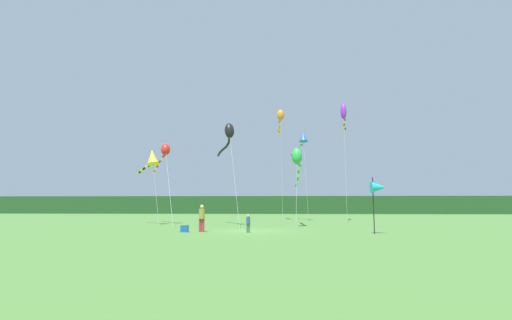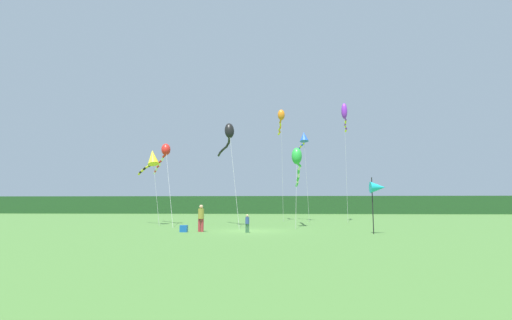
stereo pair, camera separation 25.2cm
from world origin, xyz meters
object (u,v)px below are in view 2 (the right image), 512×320
(person_child, at_px, (247,222))
(kite_blue, at_px, (303,139))
(cooler_box, at_px, (184,229))
(kite_purple, at_px, (344,114))
(banner_flag_pole, at_px, (378,188))
(kite_green, at_px, (297,161))
(person_adult, at_px, (201,217))
(kite_orange, at_px, (281,118))
(kite_black, at_px, (228,134))
(kite_yellow, at_px, (152,158))
(kite_red, at_px, (164,153))

(person_child, bearing_deg, kite_blue, 74.24)
(cooler_box, xyz_separation_m, kite_purple, (13.20, 15.55, 11.26))
(banner_flag_pole, relative_size, kite_green, 0.42)
(person_adult, bearing_deg, person_child, -9.18)
(person_child, xyz_separation_m, kite_green, (3.49, 6.25, 4.65))
(kite_purple, bearing_deg, cooler_box, -130.33)
(banner_flag_pole, relative_size, kite_orange, 0.28)
(kite_black, bearing_deg, kite_orange, 65.38)
(person_adult, xyz_separation_m, kite_blue, (7.77, 16.15, 7.99))
(kite_green, bearing_deg, person_adult, -138.75)
(kite_black, distance_m, kite_yellow, 7.25)
(kite_purple, bearing_deg, banner_flag_pole, -93.84)
(kite_yellow, bearing_deg, person_adult, -51.40)
(person_adult, bearing_deg, banner_flag_pole, -5.65)
(kite_red, xyz_separation_m, kite_purple, (17.65, 6.20, 5.02))
(person_child, xyz_separation_m, kite_black, (-2.28, 7.23, 7.07))
(person_adult, bearing_deg, kite_red, 121.31)
(cooler_box, bearing_deg, kite_green, 38.76)
(banner_flag_pole, bearing_deg, kite_yellow, 152.96)
(cooler_box, bearing_deg, kite_red, 115.46)
(banner_flag_pole, bearing_deg, kite_blue, 100.86)
(kite_orange, bearing_deg, kite_yellow, -141.98)
(cooler_box, height_order, kite_red, kite_red)
(cooler_box, relative_size, kite_yellow, 0.07)
(person_child, bearing_deg, kite_yellow, 138.36)
(person_child, xyz_separation_m, kite_purple, (9.10, 15.70, 10.85))
(banner_flag_pole, bearing_deg, kite_green, 123.40)
(person_adult, xyz_separation_m, kite_red, (-5.48, 9.00, 5.49))
(person_child, xyz_separation_m, cooler_box, (-4.10, 0.16, -0.41))
(kite_black, height_order, kite_yellow, kite_black)
(person_adult, height_order, person_child, person_adult)
(person_adult, height_order, kite_orange, kite_orange)
(kite_purple, distance_m, kite_orange, 6.98)
(person_child, distance_m, kite_purple, 21.15)
(kite_yellow, bearing_deg, kite_red, 63.02)
(person_adult, height_order, kite_purple, kite_purple)
(kite_green, bearing_deg, kite_red, 164.89)
(kite_orange, bearing_deg, kite_blue, -12.39)
(person_adult, xyz_separation_m, cooler_box, (-1.03, -0.34, -0.75))
(banner_flag_pole, distance_m, kite_purple, 18.52)
(kite_green, distance_m, kite_yellow, 12.86)
(kite_green, relative_size, kite_blue, 0.83)
(person_child, bearing_deg, kite_orange, 82.45)
(person_adult, height_order, cooler_box, person_adult)
(banner_flag_pole, relative_size, kite_yellow, 0.51)
(person_adult, xyz_separation_m, kite_purple, (12.17, 15.21, 10.51))
(kite_red, height_order, kite_green, kite_red)
(kite_purple, xyz_separation_m, kite_green, (-5.61, -9.45, -6.20))
(person_adult, bearing_deg, kite_orange, 72.22)
(banner_flag_pole, height_order, kite_blue, kite_blue)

